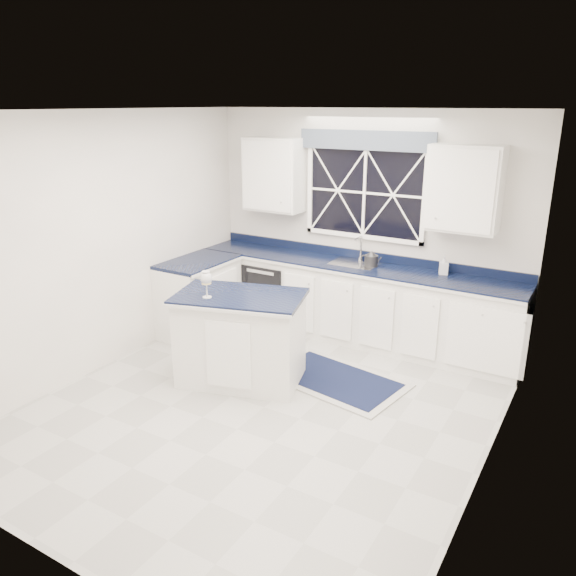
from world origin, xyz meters
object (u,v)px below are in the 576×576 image
Objects in this scene: dishwasher at (275,291)px; wine_glass at (206,279)px; soap_bottle at (444,265)px; faucet at (360,248)px; island at (241,338)px; kettle at (371,259)px.

dishwasher is 3.05× the size of wine_glass.
dishwasher is 2.23m from soap_bottle.
faucet is 1.12× the size of wine_glass.
faucet is at bearing 57.84° from island.
kettle is at bearing 63.37° from wine_glass.
dishwasher is at bearing -169.98° from faucet.
wine_glass is 1.28× the size of soap_bottle.
wine_glass is (0.38, -1.83, 0.72)m from dishwasher.
faucet is 1.03m from soap_bottle.
island is 0.73m from wine_glass.
kettle is at bearing 1.41° from dishwasher.
kettle is 0.83m from soap_bottle.
dishwasher is 3.92× the size of soap_bottle.
kettle is at bearing 49.84° from island.
soap_bottle is (1.76, 1.98, -0.09)m from wine_glass.
faucet is at bearing 177.23° from soap_bottle.
dishwasher is 3.15× the size of kettle.
island is at bearing 46.89° from wine_glass.
faucet is 2.15m from wine_glass.
wine_glass is (-0.72, -2.03, 0.03)m from faucet.
island is at bearing -105.70° from faucet.
kettle reaches higher than dishwasher.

